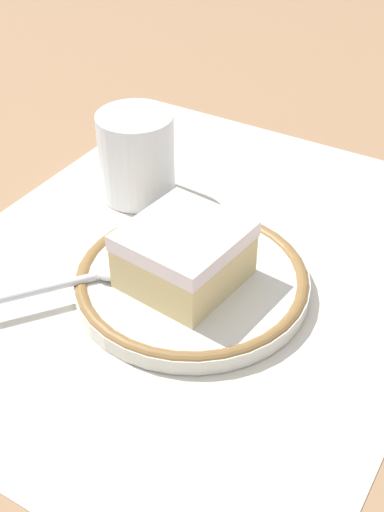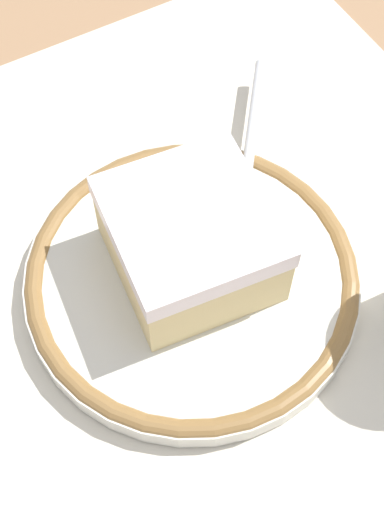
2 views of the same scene
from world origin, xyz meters
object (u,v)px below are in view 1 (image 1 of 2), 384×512
Objects in this scene: cake_slice at (184,255)px; spoon at (92,276)px; cup at (137,161)px; plate at (192,280)px.

spoon is (0.04, -0.06, -0.02)m from cake_slice.
cup is (-0.10, -0.12, -0.00)m from cake_slice.
cup is (-0.10, -0.12, 0.03)m from plate.
cake_slice is at bearing 122.47° from spoon.
cup reaches higher than spoon.
spoon is 0.15m from cup.
cake_slice reaches higher than plate.
plate is 0.15m from cup.
spoon is at bearing -57.53° from cake_slice.
spoon is 1.31× the size of cup.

